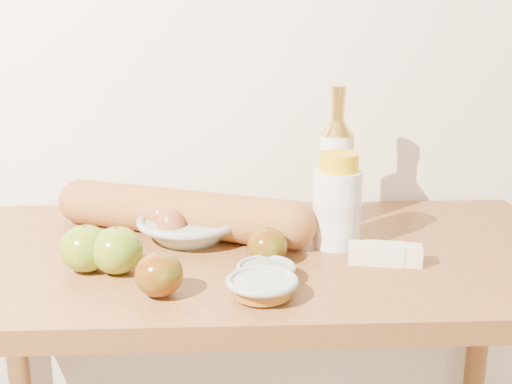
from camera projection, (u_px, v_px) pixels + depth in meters
back_wall at (249, 24)px, 1.40m from camera, size 3.50×0.02×2.60m
table at (255, 310)px, 1.23m from camera, size 1.20×0.60×0.90m
bourbon_bottle at (336, 169)px, 1.31m from camera, size 0.09×0.09×0.29m
cream_bottle at (337, 203)px, 1.19m from camera, size 0.12×0.12×0.18m
egg_bowl at (189, 225)px, 1.24m from camera, size 0.24×0.24×0.07m
baguette at (181, 213)px, 1.26m from camera, size 0.54×0.29×0.09m
apple_yellowgreen at (86, 248)px, 1.09m from camera, size 0.11×0.11×0.08m
apple_redgreen_front at (159, 274)px, 0.99m from camera, size 0.09×0.09×0.07m
apple_redgreen_right at (267, 246)px, 1.12m from camera, size 0.09×0.09×0.07m
sugar_bowl at (266, 272)px, 1.05m from camera, size 0.12×0.12×0.03m
syrup_bowl at (262, 287)px, 0.99m from camera, size 0.14×0.14×0.03m
butter_stick at (385, 254)px, 1.12m from camera, size 0.13×0.06×0.04m
apple_extra at (117, 250)px, 1.08m from camera, size 0.11×0.11×0.08m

